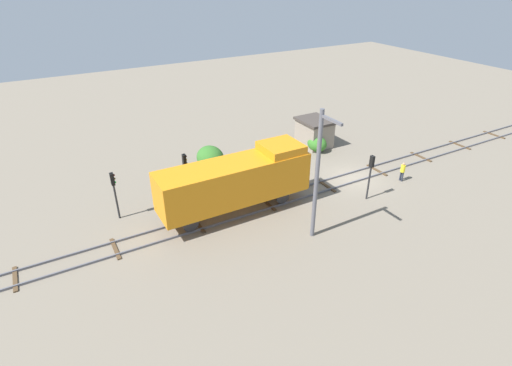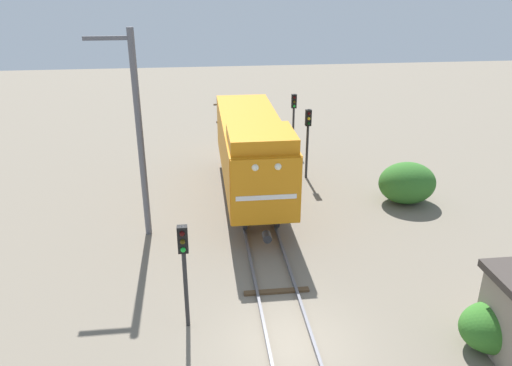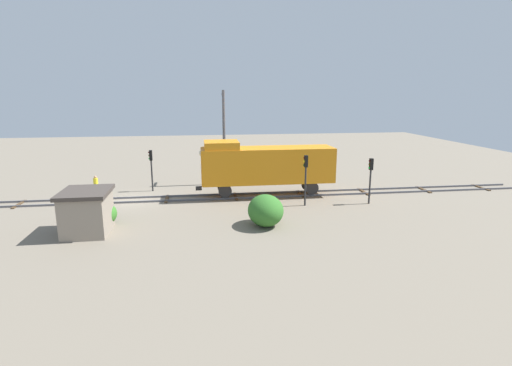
{
  "view_description": "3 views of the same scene",
  "coord_description": "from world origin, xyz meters",
  "px_view_note": "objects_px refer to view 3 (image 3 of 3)",
  "views": [
    {
      "loc": [
        -22.36,
        22.22,
        16.12
      ],
      "look_at": [
        0.58,
        9.24,
        1.72
      ],
      "focal_mm": 28.0,
      "sensor_mm": 36.0,
      "label": 1
    },
    {
      "loc": [
        -2.53,
        -12.21,
        10.76
      ],
      "look_at": [
        -0.25,
        7.17,
        2.56
      ],
      "focal_mm": 35.0,
      "sensor_mm": 36.0,
      "label": 2
    },
    {
      "loc": [
        32.67,
        5.64,
        8.63
      ],
      "look_at": [
        1.08,
        10.18,
        1.4
      ],
      "focal_mm": 28.0,
      "sensor_mm": 36.0,
      "label": 3
    }
  ],
  "objects_px": {
    "locomotive": "(265,164)",
    "relay_hut": "(87,211)",
    "traffic_signal_near": "(151,163)",
    "worker_near_track": "(96,184)",
    "traffic_signal_mid": "(306,171)",
    "catenary_mast": "(224,136)",
    "traffic_signal_far": "(371,172)"
  },
  "relations": [
    {
      "from": "traffic_signal_near",
      "to": "catenary_mast",
      "type": "relative_size",
      "value": 0.41
    },
    {
      "from": "locomotive",
      "to": "relay_hut",
      "type": "distance_m",
      "value": 14.69
    },
    {
      "from": "traffic_signal_far",
      "to": "catenary_mast",
      "type": "xyz_separation_m",
      "value": [
        -8.66,
        -10.88,
        2.15
      ]
    },
    {
      "from": "traffic_signal_near",
      "to": "relay_hut",
      "type": "height_order",
      "value": "traffic_signal_near"
    },
    {
      "from": "worker_near_track",
      "to": "relay_hut",
      "type": "relative_size",
      "value": 0.49
    },
    {
      "from": "traffic_signal_far",
      "to": "worker_near_track",
      "type": "relative_size",
      "value": 2.14
    },
    {
      "from": "worker_near_track",
      "to": "locomotive",
      "type": "bearing_deg",
      "value": 38.04
    },
    {
      "from": "traffic_signal_far",
      "to": "worker_near_track",
      "type": "height_order",
      "value": "traffic_signal_far"
    },
    {
      "from": "worker_near_track",
      "to": "relay_hut",
      "type": "bearing_deg",
      "value": -32.05
    },
    {
      "from": "worker_near_track",
      "to": "catenary_mast",
      "type": "relative_size",
      "value": 0.19
    },
    {
      "from": "locomotive",
      "to": "traffic_signal_mid",
      "type": "bearing_deg",
      "value": 37.25
    },
    {
      "from": "traffic_signal_far",
      "to": "locomotive",
      "type": "bearing_deg",
      "value": -114.84
    },
    {
      "from": "locomotive",
      "to": "catenary_mast",
      "type": "distance_m",
      "value": 6.24
    },
    {
      "from": "locomotive",
      "to": "traffic_signal_mid",
      "type": "height_order",
      "value": "locomotive"
    },
    {
      "from": "locomotive",
      "to": "relay_hut",
      "type": "height_order",
      "value": "locomotive"
    },
    {
      "from": "traffic_signal_near",
      "to": "worker_near_track",
      "type": "height_order",
      "value": "traffic_signal_near"
    },
    {
      "from": "locomotive",
      "to": "traffic_signal_mid",
      "type": "relative_size",
      "value": 2.92
    },
    {
      "from": "traffic_signal_far",
      "to": "relay_hut",
      "type": "height_order",
      "value": "traffic_signal_far"
    },
    {
      "from": "traffic_signal_mid",
      "to": "catenary_mast",
      "type": "relative_size",
      "value": 0.45
    },
    {
      "from": "locomotive",
      "to": "traffic_signal_far",
      "type": "xyz_separation_m",
      "value": [
        3.6,
        7.78,
        -0.22
      ]
    },
    {
      "from": "traffic_signal_near",
      "to": "relay_hut",
      "type": "distance_m",
      "value": 11.13
    },
    {
      "from": "catenary_mast",
      "to": "relay_hut",
      "type": "xyz_separation_m",
      "value": [
        12.56,
        -9.45,
        -3.31
      ]
    },
    {
      "from": "locomotive",
      "to": "relay_hut",
      "type": "bearing_deg",
      "value": -59.15
    },
    {
      "from": "traffic_signal_mid",
      "to": "relay_hut",
      "type": "distance_m",
      "value": 15.75
    },
    {
      "from": "locomotive",
      "to": "traffic_signal_mid",
      "type": "xyz_separation_m",
      "value": [
        3.4,
        2.58,
        -0.01
      ]
    },
    {
      "from": "traffic_signal_near",
      "to": "catenary_mast",
      "type": "height_order",
      "value": "catenary_mast"
    },
    {
      "from": "traffic_signal_near",
      "to": "worker_near_track",
      "type": "distance_m",
      "value": 4.97
    },
    {
      "from": "traffic_signal_near",
      "to": "traffic_signal_mid",
      "type": "height_order",
      "value": "traffic_signal_mid"
    },
    {
      "from": "traffic_signal_mid",
      "to": "catenary_mast",
      "type": "xyz_separation_m",
      "value": [
        -8.46,
        -5.69,
        1.93
      ]
    },
    {
      "from": "traffic_signal_near",
      "to": "relay_hut",
      "type": "bearing_deg",
      "value": -14.75
    },
    {
      "from": "traffic_signal_near",
      "to": "traffic_signal_far",
      "type": "height_order",
      "value": "traffic_signal_near"
    },
    {
      "from": "traffic_signal_far",
      "to": "relay_hut",
      "type": "xyz_separation_m",
      "value": [
        3.9,
        -20.33,
        -1.16
      ]
    }
  ]
}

